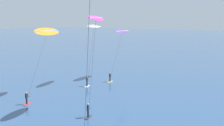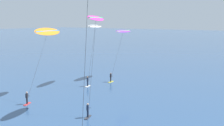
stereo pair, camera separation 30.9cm
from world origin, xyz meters
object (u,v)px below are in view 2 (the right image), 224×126
kitesurfer_orange (47,35)px  kitesurfer_purple (123,34)px  kitesurfer_lime (88,2)px  kitesurfer_white (94,31)px  kitesurfer_magenta (95,26)px

kitesurfer_orange → kitesurfer_purple: bearing=83.4°
kitesurfer_orange → kitesurfer_lime: bearing=-35.4°
kitesurfer_purple → kitesurfer_lime: bearing=-61.1°
kitesurfer_lime → kitesurfer_orange: bearing=144.6°
kitesurfer_white → kitesurfer_purple: size_ratio=1.12×
kitesurfer_purple → kitesurfer_magenta: kitesurfer_magenta is taller
kitesurfer_white → kitesurfer_orange: (-0.43, -10.63, -0.34)m
kitesurfer_lime → kitesurfer_purple: 35.38m
kitesurfer_white → kitesurfer_lime: size_ratio=0.75×
kitesurfer_white → kitesurfer_lime: bearing=-52.4°
kitesurfer_orange → kitesurfer_magenta: 10.46m
kitesurfer_orange → kitesurfer_magenta: bearing=-8.7°
kitesurfer_lime → kitesurfer_magenta: size_ratio=1.18×
kitesurfer_white → kitesurfer_magenta: size_ratio=0.88×
kitesurfer_purple → kitesurfer_orange: 17.40m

